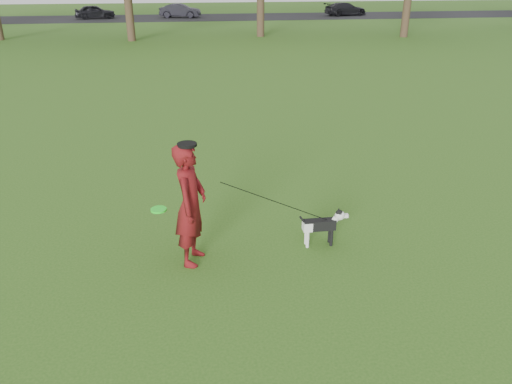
{
  "coord_description": "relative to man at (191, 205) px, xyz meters",
  "views": [
    {
      "loc": [
        -0.84,
        -6.42,
        4.11
      ],
      "look_at": [
        0.11,
        0.47,
        0.95
      ],
      "focal_mm": 35.0,
      "sensor_mm": 36.0,
      "label": 1
    }
  ],
  "objects": [
    {
      "name": "car_right",
      "position": [
        14.67,
        39.83,
        -0.36
      ],
      "size": [
        4.1,
        2.38,
        1.12
      ],
      "primitive_type": "imported",
      "rotation": [
        0.0,
        0.0,
        1.79
      ],
      "color": "black",
      "rests_on": "road"
    },
    {
      "name": "man_held_items",
      "position": [
        1.3,
        0.06,
        -0.07
      ],
      "size": [
        2.76,
        0.41,
        1.47
      ],
      "color": "#1EF121",
      "rests_on": "ground"
    },
    {
      "name": "car_mid",
      "position": [
        -0.2,
        39.83,
        -0.34
      ],
      "size": [
        3.66,
        1.92,
        1.15
      ],
      "primitive_type": "imported",
      "rotation": [
        0.0,
        0.0,
        1.36
      ],
      "color": "black",
      "rests_on": "road"
    },
    {
      "name": "dog",
      "position": [
        2.07,
        0.19,
        -0.56
      ],
      "size": [
        0.82,
        0.16,
        0.62
      ],
      "color": "black",
      "rests_on": "ground"
    },
    {
      "name": "ground",
      "position": [
        0.89,
        -0.17,
        -0.94
      ],
      "size": [
        120.0,
        120.0,
        0.0
      ],
      "primitive_type": "plane",
      "color": "#285116",
      "rests_on": "ground"
    },
    {
      "name": "car_left",
      "position": [
        -7.4,
        39.83,
        -0.36
      ],
      "size": [
        3.48,
        1.87,
        1.13
      ],
      "primitive_type": "imported",
      "rotation": [
        0.0,
        0.0,
        1.74
      ],
      "color": "black",
      "rests_on": "road"
    },
    {
      "name": "road",
      "position": [
        0.89,
        39.83,
        -0.93
      ],
      "size": [
        120.0,
        7.0,
        0.02
      ],
      "primitive_type": "cube",
      "color": "black",
      "rests_on": "ground"
    },
    {
      "name": "man",
      "position": [
        0.0,
        0.0,
        0.0
      ],
      "size": [
        0.62,
        0.78,
        1.88
      ],
      "primitive_type": "imported",
      "rotation": [
        0.0,
        0.0,
        1.29
      ],
      "color": "#5D0D13",
      "rests_on": "ground"
    }
  ]
}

